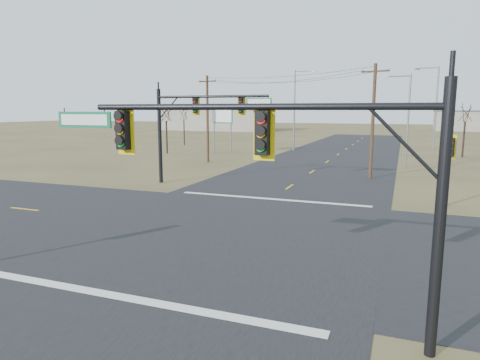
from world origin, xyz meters
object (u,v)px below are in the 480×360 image
Objects in this scene: streetlight_a at (406,116)px; bare_tree_a at (166,113)px; pedestal_signal_ne at (450,154)px; highway_sign at (222,121)px; utility_pole_far at (208,118)px; mast_arm_near at (260,151)px; streetlight_c at (296,106)px; utility_pole_near at (373,120)px; mast_arm_far at (195,116)px; bare_tree_b at (184,113)px; bare_tree_c at (466,112)px; streetlight_b at (434,103)px.

streetlight_a is 1.36× the size of bare_tree_a.
highway_sign reaches higher than pedestal_signal_ne.
streetlight_a is (19.28, 2.36, 0.23)m from utility_pole_far.
highway_sign is (-17.93, 39.42, -0.44)m from mast_arm_near.
mast_arm_near reaches higher than pedestal_signal_ne.
streetlight_c is 17.23m from bare_tree_a.
mast_arm_near is 1.15× the size of utility_pole_near.
streetlight_c is (5.50, 16.10, 1.33)m from utility_pole_far.
utility_pole_far is at bearing 97.51° from mast_arm_far.
streetlight_a is at bearing -26.99° from bare_tree_b.
bare_tree_c reaches higher than pedestal_signal_ne.
bare_tree_a is (-25.58, 11.74, 0.40)m from utility_pole_near.
bare_tree_b is (-29.72, 24.02, 0.21)m from utility_pole_near.
bare_tree_a reaches higher than bare_tree_b.
utility_pole_near reaches higher than bare_tree_c.
pedestal_signal_ne is 25.87m from utility_pole_far.
streetlight_c reaches higher than mast_arm_far.
streetlight_b reaches higher than bare_tree_b.
mast_arm_near is at bearing -91.99° from utility_pole_near.
streetlight_c is at bearing 57.78° from highway_sign.
utility_pole_near is 0.80× the size of streetlight_b.
utility_pole_far reaches higher than bare_tree_b.
pedestal_signal_ne is at bearing -17.99° from mast_arm_far.
bare_tree_a is (-13.86, 19.33, 0.04)m from mast_arm_far.
utility_pole_near is 8.03m from streetlight_a.
streetlight_b is (6.92, 55.43, 1.86)m from mast_arm_near.
utility_pole_near reaches higher than utility_pole_far.
mast_arm_far reaches higher than mast_arm_near.
mast_arm_near is at bearing -111.01° from pedestal_signal_ne.
mast_arm_far is 41.45m from streetlight_b.
streetlight_b is 1.76× the size of bare_tree_a.
utility_pole_far is 22.75m from bare_tree_b.
bare_tree_c is (2.82, -9.71, -1.16)m from streetlight_b.
bare_tree_c reaches higher than bare_tree_b.
utility_pole_near reaches higher than bare_tree_b.
bare_tree_a is at bearing -150.21° from highway_sign.
pedestal_signal_ne is 32.72m from highway_sign.
streetlight_c reaches higher than highway_sign.
streetlight_a is at bearing 6.99° from utility_pole_far.
utility_pole_near is (-4.86, 8.72, 1.67)m from pedestal_signal_ne.
bare_tree_a is at bearing 177.65° from streetlight_a.
streetlight_c is (-16.19, 30.10, 2.97)m from pedestal_signal_ne.
streetlight_c reaches higher than streetlight_a.
bare_tree_b is at bearing 108.62° from bare_tree_a.
bare_tree_b is (-28.83, 49.61, 0.42)m from mast_arm_near.
mast_arm_near is at bearing -102.03° from bare_tree_c.
utility_pole_near is 1.40× the size of bare_tree_a.
utility_pole_near is 1.58× the size of highway_sign.
bare_tree_a is (-14.25, -9.65, -0.90)m from streetlight_c.
streetlight_a reaches higher than highway_sign.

